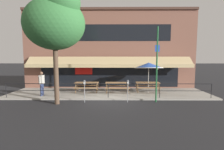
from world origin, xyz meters
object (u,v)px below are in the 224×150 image
picnic_table_left (87,84)px  parking_meter_far (128,84)px  patio_umbrella_right (149,66)px  pedestrian_walking (42,82)px  street_sign_pole (157,64)px  picnic_table_right (148,84)px  parking_meter_near (84,84)px  picnic_table_centre (117,85)px  street_tree_curbside (56,20)px

picnic_table_left → parking_meter_far: bearing=-41.2°
picnic_table_left → parking_meter_far: (2.96, -2.59, 0.44)m
parking_meter_far → picnic_table_left: bearing=138.8°
patio_umbrella_right → pedestrian_walking: patio_umbrella_right is taller
street_sign_pole → picnic_table_left: bearing=151.7°
parking_meter_far → patio_umbrella_right: bearing=53.7°
picnic_table_left → picnic_table_right: size_ratio=1.00×
pedestrian_walking → parking_meter_near: (3.26, -1.47, 0.09)m
patio_umbrella_right → pedestrian_walking: 7.86m
picnic_table_left → street_sign_pole: (4.74, -2.56, 1.68)m
patio_umbrella_right → parking_meter_far: 3.15m
patio_umbrella_right → picnic_table_left: bearing=177.7°
picnic_table_centre → street_sign_pole: (2.38, -2.49, 1.68)m
parking_meter_near → street_tree_curbside: (-1.52, -0.39, 3.78)m
picnic_table_left → street_tree_curbside: 5.37m
picnic_table_left → picnic_table_right: (4.72, 0.09, 0.00)m
picnic_table_centre → street_sign_pole: size_ratio=0.39×
picnic_table_right → pedestrian_walking: pedestrian_walking is taller
parking_meter_far → picnic_table_centre: bearing=103.4°
parking_meter_far → street_sign_pole: (1.78, 0.03, 1.24)m
patio_umbrella_right → parking_meter_far: patio_umbrella_right is taller
picnic_table_centre → pedestrian_walking: (-5.35, -1.14, 0.35)m
picnic_table_left → parking_meter_near: bearing=-84.3°
picnic_table_left → parking_meter_near: size_ratio=1.27×
picnic_table_left → pedestrian_walking: size_ratio=1.05×
pedestrian_walking → parking_meter_far: pedestrian_walking is taller
picnic_table_left → picnic_table_right: same height
picnic_table_right → pedestrian_walking: size_ratio=1.05×
patio_umbrella_right → pedestrian_walking: bearing=-172.5°
picnic_table_centre → parking_meter_near: size_ratio=1.27×
picnic_table_left → parking_meter_near: parking_meter_near is taller
picnic_table_right → parking_meter_far: bearing=-123.3°
street_sign_pole → street_tree_curbside: 6.53m
picnic_table_centre → picnic_table_right: 2.36m
street_sign_pole → parking_meter_near: bearing=-178.4°
picnic_table_centre → street_tree_curbside: 6.32m
picnic_table_right → picnic_table_left: bearing=-178.9°
patio_umbrella_right → pedestrian_walking: (-7.71, -1.02, -1.12)m
picnic_table_left → street_sign_pole: bearing=-28.3°
patio_umbrella_right → street_tree_curbside: (-5.97, -2.88, 2.75)m
pedestrian_walking → picnic_table_left: bearing=22.0°
picnic_table_right → patio_umbrella_right: 1.50m
picnic_table_centre → patio_umbrella_right: size_ratio=0.76×
parking_meter_far → parking_meter_near: bearing=-178.0°
parking_meter_near → pedestrian_walking: bearing=155.7°
parking_meter_far → street_sign_pole: street_sign_pole is taller
pedestrian_walking → street_sign_pole: bearing=-9.9°
picnic_table_left → street_sign_pole: street_sign_pole is taller
patio_umbrella_right → street_sign_pole: street_sign_pole is taller
parking_meter_near → street_sign_pole: (4.47, 0.12, 1.24)m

